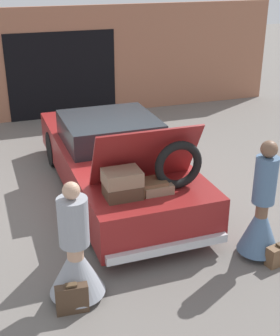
# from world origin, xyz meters

# --- Properties ---
(ground_plane) EXTENTS (40.00, 40.00, 0.00)m
(ground_plane) POSITION_xyz_m (0.00, 0.00, 0.00)
(ground_plane) COLOR slate
(garage_wall_back) EXTENTS (12.00, 0.14, 2.80)m
(garage_wall_back) POSITION_xyz_m (0.00, 4.70, 1.39)
(garage_wall_back) COLOR #9E664C
(garage_wall_back) RESTS_ON ground_plane
(car) EXTENTS (1.87, 4.94, 1.74)m
(car) POSITION_xyz_m (-0.00, -0.02, 0.60)
(car) COLOR maroon
(car) RESTS_ON ground_plane
(person_left) EXTENTS (0.68, 0.68, 1.56)m
(person_left) POSITION_xyz_m (-1.29, -2.67, 0.55)
(person_left) COLOR tan
(person_left) RESTS_ON ground_plane
(person_right) EXTENTS (0.58, 0.58, 1.71)m
(person_right) POSITION_xyz_m (1.29, -2.64, 0.62)
(person_right) COLOR brown
(person_right) RESTS_ON ground_plane
(suitcase_beside_left_person) EXTENTS (0.39, 0.16, 0.40)m
(suitcase_beside_left_person) POSITION_xyz_m (-1.41, -2.93, 0.19)
(suitcase_beside_left_person) COLOR #473323
(suitcase_beside_left_person) RESTS_ON ground_plane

